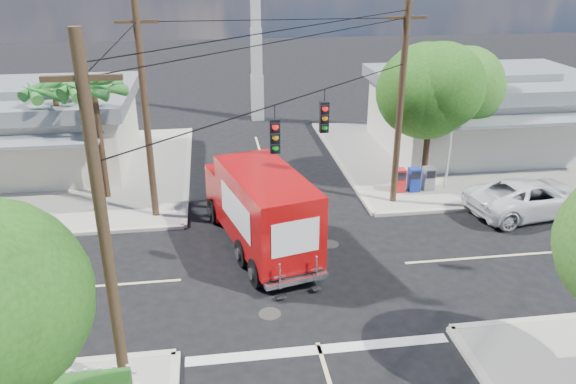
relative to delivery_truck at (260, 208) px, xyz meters
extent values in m
plane|color=black|center=(1.05, -1.96, -1.63)|extent=(120.00, 120.00, 0.00)
cube|color=#A09B91|center=(12.05, 9.04, -1.56)|extent=(14.00, 14.00, 0.14)
cube|color=beige|center=(5.05, 9.04, -1.56)|extent=(0.25, 14.00, 0.14)
cube|color=beige|center=(12.05, 2.04, -1.56)|extent=(14.00, 0.25, 0.14)
cube|color=#A09B91|center=(-9.95, 9.04, -1.56)|extent=(14.00, 14.00, 0.14)
cube|color=beige|center=(-2.95, 9.04, -1.56)|extent=(0.25, 14.00, 0.14)
cube|color=beige|center=(-9.95, 2.04, -1.56)|extent=(14.00, 0.25, 0.14)
cube|color=beige|center=(1.05, 8.04, -1.62)|extent=(0.12, 12.00, 0.01)
cube|color=beige|center=(11.05, -1.96, -1.62)|extent=(12.00, 0.12, 0.01)
cube|color=silver|center=(1.05, -6.26, -1.62)|extent=(7.50, 0.40, 0.01)
cube|color=silver|center=(13.55, 10.04, 0.21)|extent=(11.00, 8.00, 3.40)
cube|color=slate|center=(13.55, 10.04, 2.26)|extent=(11.80, 8.80, 0.70)
cube|color=slate|center=(13.55, 10.04, 2.76)|extent=(6.05, 4.40, 0.50)
cube|color=slate|center=(13.55, 5.14, 1.41)|extent=(9.90, 1.80, 0.15)
cylinder|color=silver|center=(9.15, 4.34, -0.04)|extent=(0.12, 0.12, 2.90)
cube|color=beige|center=(-10.95, 10.54, 0.11)|extent=(10.00, 8.00, 3.20)
cube|color=slate|center=(-10.95, 10.54, 2.06)|extent=(10.80, 8.80, 0.70)
cube|color=slate|center=(-10.95, 10.54, 2.56)|extent=(5.50, 4.40, 0.50)
cylinder|color=silver|center=(-6.95, 4.84, -0.14)|extent=(0.12, 0.12, 2.70)
cube|color=silver|center=(1.55, 18.04, -0.13)|extent=(0.80, 0.80, 3.00)
cube|color=silver|center=(1.55, 18.04, 2.87)|extent=(0.70, 0.70, 3.00)
cube|color=silver|center=(1.55, 18.04, 5.87)|extent=(0.60, 0.60, 3.00)
sphere|color=#1E4E13|center=(-5.60, -9.76, 2.57)|extent=(3.25, 3.25, 3.25)
cylinder|color=#422D1C|center=(8.25, 4.84, 0.56)|extent=(0.28, 0.28, 4.10)
sphere|color=#1E4E13|center=(8.25, 4.84, 3.12)|extent=(4.10, 4.10, 4.10)
sphere|color=#1E4E13|center=(7.85, 5.04, 3.38)|extent=(3.33, 3.33, 3.33)
sphere|color=#1E4E13|center=(8.60, 4.54, 2.99)|extent=(3.58, 3.58, 3.58)
cylinder|color=#422D1C|center=(10.85, 7.04, 0.31)|extent=(0.28, 0.28, 3.58)
sphere|color=#2A591D|center=(10.85, 7.04, 2.55)|extent=(3.58, 3.58, 3.58)
sphere|color=#2A591D|center=(10.45, 7.24, 2.77)|extent=(2.91, 2.91, 2.91)
sphere|color=#2A591D|center=(11.20, 6.74, 2.43)|extent=(3.14, 3.14, 3.14)
cylinder|color=#422D1C|center=(-6.45, 5.54, 1.01)|extent=(0.24, 0.24, 5.00)
cone|color=#2A7127|center=(-5.55, 5.54, 3.61)|extent=(0.50, 2.06, 0.98)
cone|color=#2A7127|center=(-5.88, 6.24, 3.61)|extent=(1.92, 1.68, 0.98)
cone|color=#2A7127|center=(-6.65, 6.42, 3.61)|extent=(2.12, 0.95, 0.98)
cone|color=#2A7127|center=(-7.26, 5.93, 3.61)|extent=(1.34, 2.07, 0.98)
cone|color=#2A7127|center=(-7.26, 5.15, 3.61)|extent=(1.34, 2.07, 0.98)
cone|color=#2A7127|center=(-6.65, 4.66, 3.61)|extent=(2.12, 0.95, 0.98)
cone|color=#2A7127|center=(-5.88, 4.84, 3.61)|extent=(1.92, 1.68, 0.98)
cylinder|color=#422D1C|center=(-8.45, 7.04, 0.81)|extent=(0.24, 0.24, 4.60)
cone|color=#2A7127|center=(-7.55, 7.04, 3.21)|extent=(0.50, 2.06, 0.98)
cone|color=#2A7127|center=(-7.88, 7.74, 3.21)|extent=(1.92, 1.68, 0.98)
cone|color=#2A7127|center=(-8.65, 7.92, 3.21)|extent=(2.12, 0.95, 0.98)
cone|color=#2A7127|center=(-9.26, 7.43, 3.21)|extent=(1.34, 2.07, 0.98)
cone|color=#2A7127|center=(-9.26, 6.65, 3.21)|extent=(1.34, 2.07, 0.98)
cone|color=#2A7127|center=(-8.65, 6.16, 3.21)|extent=(2.12, 0.95, 0.98)
cone|color=#2A7127|center=(-7.88, 6.34, 3.21)|extent=(1.92, 1.68, 0.98)
cylinder|color=#473321|center=(-4.15, -7.16, 2.87)|extent=(0.28, 0.28, 9.00)
cube|color=#473321|center=(-4.15, -7.16, 6.37)|extent=(1.60, 0.12, 0.12)
cylinder|color=#473321|center=(6.25, 3.24, 2.87)|extent=(0.28, 0.28, 9.00)
cube|color=#473321|center=(6.25, 3.24, 6.37)|extent=(1.60, 0.12, 0.12)
cylinder|color=#473321|center=(-4.15, 3.24, 2.87)|extent=(0.28, 0.28, 9.00)
cube|color=#473321|center=(-4.15, 3.24, 6.37)|extent=(1.60, 0.12, 0.12)
cylinder|color=black|center=(1.05, -1.96, 4.57)|extent=(10.43, 10.43, 0.04)
cube|color=black|center=(0.25, -2.76, 3.62)|extent=(0.30, 0.24, 1.05)
sphere|color=red|center=(0.25, -2.90, 3.95)|extent=(0.20, 0.20, 0.20)
cube|color=black|center=(2.15, -0.86, 3.62)|extent=(0.30, 0.24, 1.05)
sphere|color=red|center=(2.15, -1.00, 3.95)|extent=(0.20, 0.20, 0.20)
cube|color=silver|center=(-3.95, -7.56, -0.99)|extent=(0.09, 0.06, 1.00)
cube|color=red|center=(6.85, 4.24, -0.94)|extent=(0.50, 0.50, 1.10)
cube|color=#122A96|center=(7.55, 4.24, -0.94)|extent=(0.50, 0.50, 1.10)
cube|color=slate|center=(8.25, 4.24, -0.94)|extent=(0.50, 0.50, 1.10)
cube|color=black|center=(-0.04, 0.14, -1.12)|extent=(3.80, 7.43, 0.23)
cube|color=#AF0A0B|center=(-0.72, 2.84, -0.39)|extent=(2.51, 2.05, 2.01)
cube|color=black|center=(-0.88, 3.46, -0.03)|extent=(1.92, 0.70, 0.87)
cube|color=silver|center=(-0.93, 3.64, -1.03)|extent=(2.07, 0.63, 0.32)
cube|color=#AF0A0B|center=(0.17, -0.66, 0.25)|extent=(3.53, 5.70, 2.65)
cube|color=white|center=(1.29, -0.37, 0.39)|extent=(0.83, 3.20, 1.19)
cube|color=white|center=(-0.96, -0.94, 0.39)|extent=(0.83, 3.20, 1.19)
cube|color=white|center=(0.83, -3.24, 0.39)|extent=(1.60, 0.42, 1.19)
cube|color=silver|center=(0.86, -3.36, -1.12)|extent=(2.18, 0.76, 0.16)
cube|color=silver|center=(0.26, -3.63, -0.76)|extent=(0.41, 0.15, 0.91)
cube|color=silver|center=(1.51, -3.32, -0.76)|extent=(0.41, 0.15, 0.91)
cylinder|color=black|center=(-1.71, 2.45, -1.12)|extent=(0.53, 1.05, 1.01)
cylinder|color=black|center=(0.33, 2.97, -1.12)|extent=(0.53, 1.05, 1.01)
cylinder|color=black|center=(-0.40, -2.69, -1.12)|extent=(0.53, 1.05, 1.01)
cylinder|color=black|center=(1.64, -2.17, -1.12)|extent=(0.53, 1.05, 1.01)
imported|color=silver|center=(11.72, 1.38, -0.85)|extent=(5.95, 3.46, 1.56)
camera|label=1|loc=(-1.64, -18.85, 8.64)|focal=35.00mm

